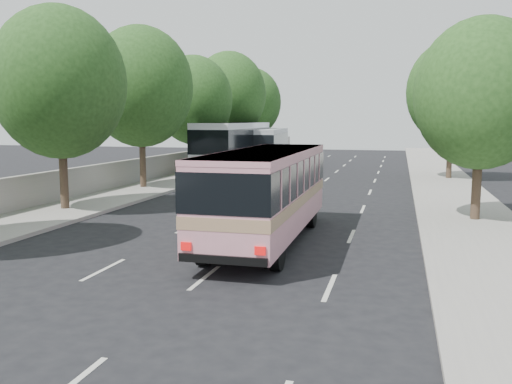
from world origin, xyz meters
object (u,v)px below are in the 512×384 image
(pink_taxi, at_px, (254,200))
(tour_coach_rear, at_px, (268,144))
(pink_bus, at_px, (267,186))
(white_pickup, at_px, (237,183))
(tour_coach_front, at_px, (234,143))

(pink_taxi, relative_size, tour_coach_rear, 0.41)
(pink_bus, height_order, tour_coach_rear, tour_coach_rear)
(pink_taxi, bearing_deg, white_pickup, 109.61)
(tour_coach_front, relative_size, tour_coach_rear, 1.15)
(pink_bus, height_order, pink_taxi, pink_bus)
(white_pickup, distance_m, tour_coach_front, 13.39)
(white_pickup, height_order, tour_coach_front, tour_coach_front)
(pink_bus, bearing_deg, white_pickup, 112.10)
(pink_bus, relative_size, tour_coach_front, 0.74)
(pink_taxi, height_order, tour_coach_rear, tour_coach_rear)
(white_pickup, bearing_deg, tour_coach_front, 110.73)
(pink_bus, relative_size, white_pickup, 1.64)
(pink_taxi, bearing_deg, tour_coach_rear, 97.92)
(white_pickup, height_order, tour_coach_rear, tour_coach_rear)
(pink_bus, relative_size, pink_taxi, 2.09)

